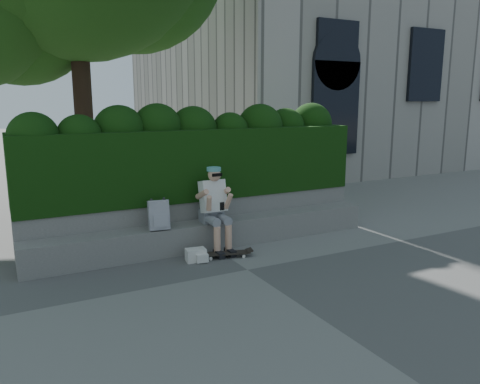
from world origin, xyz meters
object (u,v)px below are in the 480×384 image
person (214,206)px  backpack_ground (196,255)px  skateboard (226,253)px  backpack_plaid (159,215)px

person → backpack_ground: person is taller
skateboard → backpack_plaid: (-0.92, 0.51, 0.62)m
backpack_plaid → backpack_ground: size_ratio=1.54×
backpack_plaid → backpack_ground: 0.85m
person → backpack_plaid: bearing=174.9°
person → skateboard: person is taller
backpack_plaid → backpack_ground: backpack_plaid is taller
person → skateboard: 0.81m
backpack_ground → person: bearing=44.3°
skateboard → backpack_ground: (-0.49, 0.07, 0.03)m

